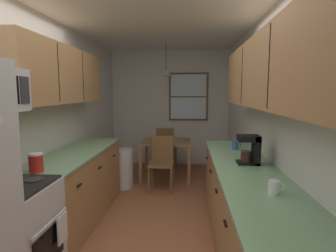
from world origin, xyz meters
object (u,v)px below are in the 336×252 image
object	(u,v)px
dining_chair_near	(162,160)
coffee_maker	(251,149)
mug_by_coffeemaker	(274,187)
table_serving_bowl	(167,140)
storage_canister	(36,163)
mug_spare	(235,145)
dining_chair_far	(166,146)
trash_bin	(123,168)
dining_table	(166,147)
stove_range	(10,240)

from	to	relation	value
dining_chair_near	coffee_maker	xyz separation A→B (m)	(1.09, -1.64, 0.56)
mug_by_coffeemaker	table_serving_bowl	size ratio (longest dim) A/B	0.55
coffee_maker	table_serving_bowl	xyz separation A→B (m)	(-1.04, 2.13, -0.30)
storage_canister	mug_spare	xyz separation A→B (m)	(2.02, 1.16, -0.03)
dining_chair_far	trash_bin	size ratio (longest dim) A/B	1.34
dining_chair_far	mug_spare	world-z (taller)	mug_spare
trash_bin	table_serving_bowl	world-z (taller)	table_serving_bowl
trash_bin	dining_table	bearing A→B (deg)	38.78
trash_bin	mug_by_coffeemaker	xyz separation A→B (m)	(1.75, -2.52, 0.62)
dining_chair_far	mug_spare	bearing A→B (deg)	-62.91
dining_chair_near	mug_by_coffeemaker	bearing A→B (deg)	-66.69
storage_canister	coffee_maker	world-z (taller)	coffee_maker
dining_chair_near	mug_spare	world-z (taller)	mug_spare
stove_range	dining_chair_far	distance (m)	3.82
storage_canister	mug_spare	bearing A→B (deg)	29.78
coffee_maker	mug_spare	xyz separation A→B (m)	(-0.04, 0.71, -0.10)
dining_table	mug_by_coffeemaker	bearing A→B (deg)	-71.26
trash_bin	table_serving_bowl	size ratio (longest dim) A/B	3.18
coffee_maker	mug_by_coffeemaker	size ratio (longest dim) A/B	2.58
stove_range	dining_chair_near	bearing A→B (deg)	68.93
dining_table	coffee_maker	world-z (taller)	coffee_maker
dining_table	mug_by_coffeemaker	size ratio (longest dim) A/B	7.93
mug_by_coffeemaker	table_serving_bowl	distance (m)	3.16
mug_by_coffeemaker	stove_range	bearing A→B (deg)	-179.12
storage_canister	mug_by_coffeemaker	world-z (taller)	storage_canister
dining_chair_far	mug_spare	distance (m)	2.42
dining_table	trash_bin	xyz separation A→B (m)	(-0.70, -0.56, -0.27)
dining_chair_far	dining_chair_near	bearing A→B (deg)	-88.48
dining_chair_near	mug_spare	distance (m)	1.47
stove_range	trash_bin	distance (m)	2.57
stove_range	mug_by_coffeemaker	size ratio (longest dim) A/B	9.45
dining_chair_near	dining_table	bearing A→B (deg)	87.55
mug_by_coffeemaker	storage_canister	bearing A→B (deg)	168.87
dining_chair_far	table_serving_bowl	xyz separation A→B (m)	(0.08, -0.69, 0.25)
dining_chair_far	dining_table	bearing A→B (deg)	-84.52
dining_table	table_serving_bowl	world-z (taller)	table_serving_bowl
dining_table	dining_chair_near	world-z (taller)	dining_chair_near
dining_table	mug_spare	distance (m)	1.86
dining_chair_far	coffee_maker	xyz separation A→B (m)	(1.12, -2.83, 0.56)
dining_table	mug_spare	world-z (taller)	mug_spare
stove_range	coffee_maker	distance (m)	2.32
trash_bin	storage_canister	bearing A→B (deg)	-98.08
trash_bin	dining_chair_near	bearing A→B (deg)	-2.71
dining_table	dining_chair_near	xyz separation A→B (m)	(-0.03, -0.60, -0.11)
dining_chair_near	trash_bin	xyz separation A→B (m)	(-0.68, 0.03, -0.16)
stove_range	trash_bin	size ratio (longest dim) A/B	1.64
dining_chair_near	table_serving_bowl	bearing A→B (deg)	84.63
stove_range	dining_chair_near	distance (m)	2.70
dining_chair_near	dining_chair_far	distance (m)	1.19
dining_chair_near	mug_by_coffeemaker	distance (m)	2.74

